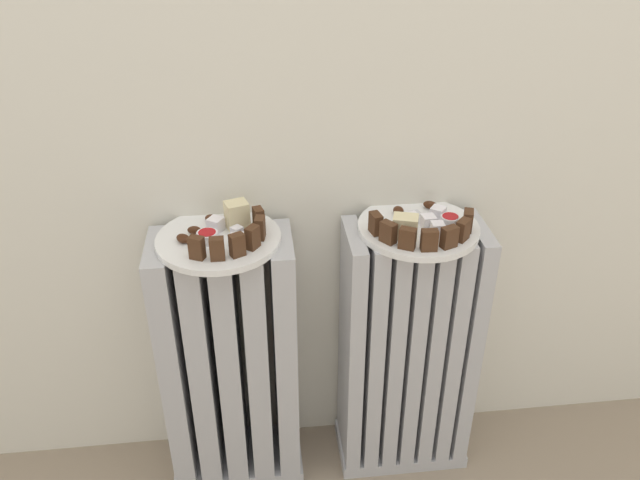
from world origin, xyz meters
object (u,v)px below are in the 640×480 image
(plate_right, at_px, (418,228))
(jam_bowl_right, at_px, (450,220))
(radiator_left, at_px, (231,366))
(plate_left, at_px, (219,239))
(fork, at_px, (424,221))
(jam_bowl_left, at_px, (207,236))
(radiator_right, at_px, (407,352))

(plate_right, xyz_separation_m, jam_bowl_right, (0.06, -0.01, 0.02))
(radiator_left, distance_m, jam_bowl_right, 0.54)
(plate_left, xyz_separation_m, jam_bowl_right, (0.43, -0.01, 0.02))
(radiator_left, xyz_separation_m, fork, (0.38, 0.01, 0.31))
(plate_left, relative_size, plate_right, 1.00)
(plate_right, bearing_deg, fork, 44.34)
(jam_bowl_right, bearing_deg, radiator_left, 178.83)
(plate_right, distance_m, fork, 0.02)
(jam_bowl_right, bearing_deg, plate_left, 178.83)
(jam_bowl_left, height_order, jam_bowl_right, same)
(plate_right, distance_m, jam_bowl_left, 0.39)
(plate_left, distance_m, jam_bowl_left, 0.03)
(radiator_left, bearing_deg, jam_bowl_left, -139.23)
(jam_bowl_left, bearing_deg, jam_bowl_right, 0.90)
(radiator_right, bearing_deg, jam_bowl_right, -8.78)
(radiator_right, xyz_separation_m, plate_right, (0.00, 0.00, 0.30))
(jam_bowl_right, bearing_deg, fork, 153.09)
(plate_left, relative_size, jam_bowl_right, 6.31)
(radiator_left, height_order, radiator_right, same)
(plate_right, bearing_deg, jam_bowl_right, -8.78)
(jam_bowl_right, distance_m, fork, 0.05)
(jam_bowl_left, xyz_separation_m, jam_bowl_right, (0.45, 0.01, 0.00))
(plate_right, relative_size, jam_bowl_right, 6.31)
(radiator_left, xyz_separation_m, radiator_right, (0.37, 0.00, 0.00))
(fork, bearing_deg, radiator_left, -178.05)
(radiator_right, xyz_separation_m, jam_bowl_right, (0.06, -0.01, 0.32))
(radiator_left, distance_m, plate_left, 0.30)
(plate_right, height_order, fork, fork)
(plate_right, bearing_deg, radiator_right, 180.00)
(plate_right, relative_size, jam_bowl_left, 5.97)
(radiator_right, relative_size, plate_right, 2.58)
(jam_bowl_left, distance_m, fork, 0.40)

